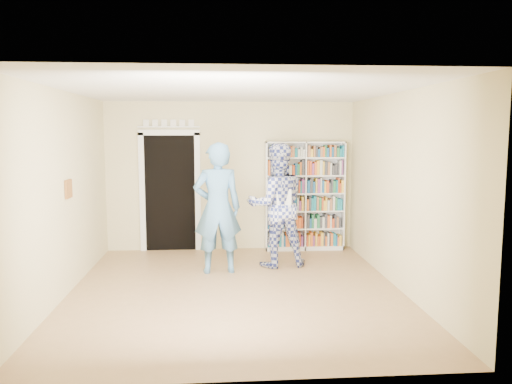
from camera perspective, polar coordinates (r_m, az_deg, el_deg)
floor at (r=6.95m, az=-2.31°, el=-11.21°), size 5.00×5.00×0.00m
ceiling at (r=6.63m, az=-2.43°, el=11.56°), size 5.00×5.00×0.00m
wall_back at (r=9.14m, az=-2.92°, el=1.79°), size 4.50×0.00×4.50m
wall_left at (r=6.95m, az=-21.24°, el=-0.26°), size 0.00×5.00×5.00m
wall_right at (r=7.10m, az=16.09°, el=0.07°), size 0.00×5.00×5.00m
bookshelf at (r=9.16m, az=5.59°, el=-0.41°), size 1.44×0.27×1.99m
doorway at (r=9.18m, az=-9.80°, el=0.65°), size 1.10×0.08×2.43m
wall_art at (r=7.13m, az=-20.64°, el=0.33°), size 0.03×0.25×0.25m
man_blue at (r=7.64m, az=-4.42°, el=-1.85°), size 0.78×0.55×2.00m
man_plaid at (r=8.00m, az=2.37°, el=-1.53°), size 1.05×0.87×1.98m
paper_sheet at (r=7.73m, az=3.22°, el=-0.90°), size 0.23×0.03×0.33m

